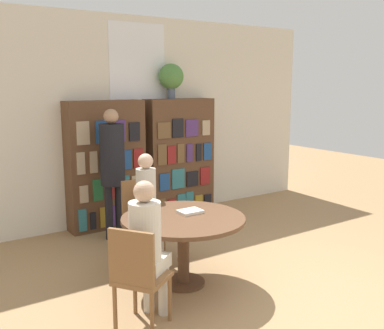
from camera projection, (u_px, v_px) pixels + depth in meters
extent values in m
plane|color=#9E7A51|center=(300.00, 300.00, 4.28)|extent=(16.00, 16.00, 0.00)
cube|color=beige|center=(138.00, 120.00, 6.71)|extent=(6.40, 0.06, 3.00)
cube|color=white|center=(138.00, 61.00, 6.53)|extent=(0.90, 0.01, 1.10)
cube|color=brown|center=(106.00, 165.00, 6.32)|extent=(1.11, 0.32, 1.81)
cube|color=#2D707A|center=(83.00, 220.00, 6.07)|extent=(0.11, 0.02, 0.31)
cube|color=black|center=(93.00, 221.00, 6.15)|extent=(0.08, 0.02, 0.24)
cube|color=olive|center=(103.00, 217.00, 6.23)|extent=(0.09, 0.02, 0.28)
cube|color=#4C2D6B|center=(113.00, 216.00, 6.31)|extent=(0.12, 0.02, 0.29)
cube|color=maroon|center=(122.00, 216.00, 6.39)|extent=(0.11, 0.02, 0.24)
cube|color=#2D707A|center=(132.00, 215.00, 6.48)|extent=(0.11, 0.02, 0.22)
cube|color=brown|center=(140.00, 210.00, 6.55)|extent=(0.12, 0.02, 0.30)
cube|color=tan|center=(84.00, 194.00, 6.02)|extent=(0.12, 0.02, 0.24)
cube|color=#236638|center=(98.00, 190.00, 6.12)|extent=(0.14, 0.02, 0.30)
cube|color=maroon|center=(112.00, 190.00, 6.24)|extent=(0.12, 0.02, 0.24)
cube|color=#2D707A|center=(125.00, 186.00, 6.34)|extent=(0.15, 0.02, 0.30)
cube|color=tan|center=(137.00, 185.00, 6.45)|extent=(0.17, 0.02, 0.28)
cube|color=tan|center=(81.00, 164.00, 5.93)|extent=(0.11, 0.02, 0.30)
cube|color=tan|center=(94.00, 162.00, 6.03)|extent=(0.10, 0.02, 0.29)
cube|color=#2D707A|center=(106.00, 160.00, 6.12)|extent=(0.14, 0.02, 0.31)
cube|color=black|center=(116.00, 161.00, 6.21)|extent=(0.10, 0.02, 0.28)
cube|color=navy|center=(127.00, 160.00, 6.30)|extent=(0.13, 0.02, 0.27)
cube|color=maroon|center=(138.00, 158.00, 6.40)|extent=(0.15, 0.02, 0.28)
cube|color=tan|center=(83.00, 133.00, 5.89)|extent=(0.17, 0.02, 0.31)
cube|color=navy|center=(101.00, 132.00, 6.03)|extent=(0.17, 0.02, 0.31)
cube|color=#4C2D6B|center=(118.00, 131.00, 6.16)|extent=(0.21, 0.02, 0.31)
cube|color=black|center=(134.00, 132.00, 6.30)|extent=(0.16, 0.02, 0.26)
cube|color=brown|center=(179.00, 157.00, 6.99)|extent=(1.11, 0.32, 1.81)
cube|color=brown|center=(162.00, 207.00, 6.75)|extent=(0.13, 0.02, 0.28)
cube|color=maroon|center=(172.00, 207.00, 6.85)|extent=(0.13, 0.02, 0.24)
cube|color=#2D707A|center=(181.00, 203.00, 6.94)|extent=(0.15, 0.02, 0.30)
cube|color=#2D707A|center=(190.00, 201.00, 7.02)|extent=(0.14, 0.02, 0.31)
cube|color=olive|center=(199.00, 202.00, 7.12)|extent=(0.14, 0.02, 0.23)
cube|color=black|center=(208.00, 201.00, 7.22)|extent=(0.13, 0.02, 0.22)
cube|color=navy|center=(165.00, 182.00, 6.71)|extent=(0.17, 0.02, 0.26)
cube|color=#2D707A|center=(178.00, 179.00, 6.84)|extent=(0.22, 0.02, 0.30)
cube|color=black|center=(192.00, 179.00, 6.99)|extent=(0.21, 0.02, 0.24)
cube|color=maroon|center=(205.00, 176.00, 7.12)|extent=(0.18, 0.02, 0.28)
cube|color=brown|center=(162.00, 155.00, 6.61)|extent=(0.15, 0.02, 0.31)
cube|color=maroon|center=(172.00, 155.00, 6.71)|extent=(0.15, 0.02, 0.27)
cube|color=brown|center=(181.00, 153.00, 6.79)|extent=(0.12, 0.02, 0.29)
cube|color=#4C2D6B|center=(189.00, 153.00, 6.88)|extent=(0.10, 0.02, 0.28)
cube|color=black|center=(199.00, 152.00, 6.98)|extent=(0.09, 0.02, 0.27)
cube|color=navy|center=(207.00, 151.00, 7.07)|extent=(0.15, 0.02, 0.27)
cube|color=brown|center=(164.00, 131.00, 6.57)|extent=(0.21, 0.02, 0.24)
cube|color=black|center=(178.00, 128.00, 6.70)|extent=(0.19, 0.02, 0.28)
cube|color=#4C2D6B|center=(192.00, 128.00, 6.84)|extent=(0.23, 0.02, 0.26)
cube|color=tan|center=(206.00, 128.00, 6.99)|extent=(0.14, 0.02, 0.23)
cylinder|color=#475166|center=(171.00, 93.00, 6.74)|extent=(0.12, 0.12, 0.18)
sphere|color=#4C7F3D|center=(171.00, 76.00, 6.70)|extent=(0.38, 0.38, 0.38)
cylinder|color=brown|center=(184.00, 282.00, 4.63)|extent=(0.44, 0.44, 0.03)
cylinder|color=brown|center=(183.00, 251.00, 4.57)|extent=(0.12, 0.12, 0.65)
cylinder|color=brown|center=(183.00, 219.00, 4.51)|extent=(1.25, 1.25, 0.04)
cube|color=brown|center=(143.00, 278.00, 3.75)|extent=(0.56, 0.56, 0.04)
cube|color=brown|center=(131.00, 258.00, 3.54)|extent=(0.26, 0.35, 0.45)
cylinder|color=brown|center=(135.00, 291.00, 4.00)|extent=(0.04, 0.04, 0.42)
cylinder|color=brown|center=(170.00, 298.00, 3.88)|extent=(0.04, 0.04, 0.42)
cylinder|color=brown|center=(115.00, 309.00, 3.69)|extent=(0.04, 0.04, 0.42)
cylinder|color=brown|center=(152.00, 317.00, 3.57)|extent=(0.04, 0.04, 0.42)
cube|color=brown|center=(144.00, 221.00, 5.29)|extent=(0.41, 0.41, 0.04)
cube|color=brown|center=(137.00, 198.00, 5.40)|extent=(0.40, 0.05, 0.45)
cylinder|color=brown|center=(164.00, 241.00, 5.28)|extent=(0.04, 0.04, 0.42)
cylinder|color=brown|center=(138.00, 247.00, 5.10)|extent=(0.04, 0.04, 0.42)
cylinder|color=brown|center=(151.00, 233.00, 5.56)|extent=(0.04, 0.04, 0.42)
cylinder|color=brown|center=(126.00, 238.00, 5.38)|extent=(0.04, 0.04, 0.42)
cube|color=beige|center=(150.00, 217.00, 5.16)|extent=(0.24, 0.33, 0.12)
cylinder|color=beige|center=(146.00, 190.00, 5.17)|extent=(0.23, 0.23, 0.50)
sphere|color=#DBB293|center=(146.00, 161.00, 5.11)|extent=(0.17, 0.17, 0.17)
cylinder|color=beige|center=(159.00, 243.00, 5.15)|extent=(0.10, 0.10, 0.46)
cylinder|color=beige|center=(150.00, 245.00, 5.09)|extent=(0.10, 0.10, 0.46)
cube|color=beige|center=(150.00, 263.00, 3.86)|extent=(0.42, 0.40, 0.12)
cylinder|color=beige|center=(145.00, 231.00, 3.73)|extent=(0.27, 0.27, 0.50)
sphere|color=tan|center=(144.00, 191.00, 3.67)|extent=(0.18, 0.18, 0.18)
cylinder|color=beige|center=(149.00, 287.00, 4.04)|extent=(0.10, 0.10, 0.46)
cylinder|color=beige|center=(164.00, 290.00, 3.99)|extent=(0.10, 0.10, 0.46)
cylinder|color=black|center=(109.00, 212.00, 5.89)|extent=(0.10, 0.10, 0.73)
cylinder|color=black|center=(119.00, 211.00, 5.97)|extent=(0.10, 0.10, 0.73)
cylinder|color=black|center=(112.00, 155.00, 5.80)|extent=(0.32, 0.32, 0.79)
sphere|color=#A37A5B|center=(111.00, 116.00, 5.71)|extent=(0.19, 0.19, 0.19)
cylinder|color=black|center=(110.00, 137.00, 6.04)|extent=(0.07, 0.30, 0.07)
cube|color=silver|center=(190.00, 211.00, 4.63)|extent=(0.24, 0.18, 0.03)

